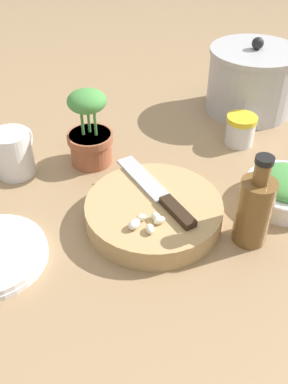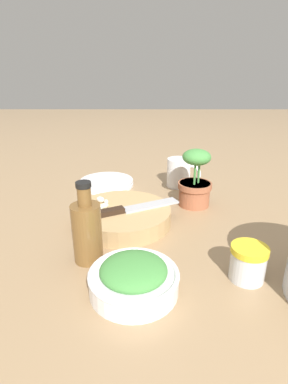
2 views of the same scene
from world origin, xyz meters
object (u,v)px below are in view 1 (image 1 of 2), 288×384
garlic_cloves (147,222)px  herb_bowl (287,188)px  chef_knife (159,194)px  stock_pot (252,80)px  cutting_board (154,212)px  oil_bottle (254,209)px  potted_herb (90,133)px  coffee_mug (14,153)px  spice_jar (240,130)px

garlic_cloves → herb_bowl: size_ratio=0.43×
chef_knife → stock_pot: 0.47m
cutting_board → herb_bowl: 0.26m
garlic_cloves → oil_bottle: bearing=-1.1°
garlic_cloves → potted_herb: potted_herb is taller
herb_bowl → potted_herb: bearing=156.4°
herb_bowl → coffee_mug: 0.54m
cutting_board → oil_bottle: size_ratio=1.45×
herb_bowl → garlic_cloves: bearing=-161.4°
garlic_cloves → oil_bottle: 0.18m
potted_herb → herb_bowl: bearing=-23.6°
herb_bowl → spice_jar: spice_jar is taller
cutting_board → chef_knife: size_ratio=1.11×
coffee_mug → spice_jar: bearing=8.5°
cutting_board → herb_bowl: (0.26, 0.04, 0.01)m
oil_bottle → potted_herb: bearing=136.8°
oil_bottle → stock_pot: size_ratio=0.77×
oil_bottle → stock_pot: 0.48m
cutting_board → oil_bottle: bearing=-20.0°
coffee_mug → potted_herb: size_ratio=0.67×
spice_jar → potted_herb: (-0.33, -0.05, 0.04)m
chef_knife → garlic_cloves: size_ratio=3.23×
oil_bottle → potted_herb: size_ratio=1.03×
garlic_cloves → spice_jar: bearing=51.7°
spice_jar → oil_bottle: (-0.06, -0.30, 0.03)m
cutting_board → coffee_mug: size_ratio=2.21×
stock_pot → potted_herb: (-0.40, -0.20, -0.01)m
cutting_board → spice_jar: 0.33m
spice_jar → oil_bottle: oil_bottle is taller
coffee_mug → oil_bottle: bearing=-28.4°
herb_bowl → stock_pot: size_ratio=0.72×
oil_bottle → potted_herb: oil_bottle is taller
spice_jar → coffee_mug: size_ratio=0.61×
coffee_mug → stock_pot: stock_pot is taller
chef_knife → oil_bottle: size_ratio=1.31×
coffee_mug → potted_herb: bearing=9.5°
chef_knife → garlic_cloves: (-0.03, -0.08, 0.00)m
garlic_cloves → herb_bowl: herb_bowl is taller
cutting_board → coffee_mug: 0.32m
garlic_cloves → herb_bowl: (0.27, 0.09, -0.02)m
spice_jar → oil_bottle: size_ratio=0.40×
chef_knife → oil_bottle: bearing=-53.9°
herb_bowl → stock_pot: bearing=85.8°
herb_bowl → chef_knife: bearing=-176.1°
garlic_cloves → stock_pot: bearing=56.8°
cutting_board → chef_knife: 0.03m
cutting_board → spice_jar: (0.22, 0.25, 0.01)m
chef_knife → stock_pot: (0.27, 0.38, 0.03)m
chef_knife → coffee_mug: 0.32m
cutting_board → stock_pot: 0.50m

